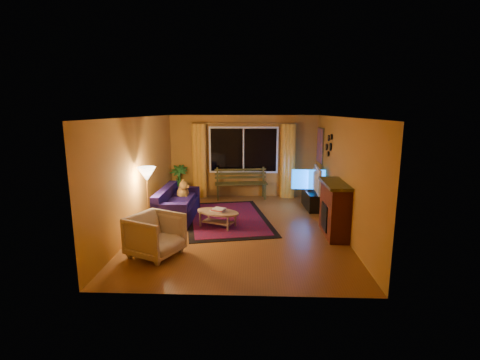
{
  "coord_description": "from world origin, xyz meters",
  "views": [
    {
      "loc": [
        0.31,
        -7.61,
        2.65
      ],
      "look_at": [
        0.0,
        0.3,
        1.05
      ],
      "focal_mm": 26.0,
      "sensor_mm": 36.0,
      "label": 1
    }
  ],
  "objects_px": {
    "floor_lamp": "(148,200)",
    "coffee_table": "(218,219)",
    "sofa": "(178,203)",
    "armchair": "(155,233)",
    "tv_console": "(312,200)",
    "bench": "(241,191)"
  },
  "relations": [
    {
      "from": "tv_console",
      "to": "armchair",
      "type": "bearing_deg",
      "value": -139.0
    },
    {
      "from": "floor_lamp",
      "to": "tv_console",
      "type": "height_order",
      "value": "floor_lamp"
    },
    {
      "from": "bench",
      "to": "tv_console",
      "type": "xyz_separation_m",
      "value": [
        1.98,
        -0.97,
        -0.0
      ]
    },
    {
      "from": "armchair",
      "to": "bench",
      "type": "bearing_deg",
      "value": 7.44
    },
    {
      "from": "armchair",
      "to": "tv_console",
      "type": "height_order",
      "value": "armchair"
    },
    {
      "from": "floor_lamp",
      "to": "coffee_table",
      "type": "bearing_deg",
      "value": 11.68
    },
    {
      "from": "bench",
      "to": "sofa",
      "type": "distance_m",
      "value": 2.52
    },
    {
      "from": "floor_lamp",
      "to": "coffee_table",
      "type": "height_order",
      "value": "floor_lamp"
    },
    {
      "from": "floor_lamp",
      "to": "armchair",
      "type": "bearing_deg",
      "value": -68.5
    },
    {
      "from": "coffee_table",
      "to": "tv_console",
      "type": "bearing_deg",
      "value": 34.66
    },
    {
      "from": "armchair",
      "to": "coffee_table",
      "type": "relative_size",
      "value": 0.83
    },
    {
      "from": "bench",
      "to": "armchair",
      "type": "height_order",
      "value": "armchair"
    },
    {
      "from": "sofa",
      "to": "armchair",
      "type": "distance_m",
      "value": 2.26
    },
    {
      "from": "tv_console",
      "to": "coffee_table",
      "type": "bearing_deg",
      "value": -148.59
    },
    {
      "from": "armchair",
      "to": "floor_lamp",
      "type": "bearing_deg",
      "value": 47.24
    },
    {
      "from": "armchair",
      "to": "coffee_table",
      "type": "bearing_deg",
      "value": -5.1
    },
    {
      "from": "sofa",
      "to": "floor_lamp",
      "type": "height_order",
      "value": "floor_lamp"
    },
    {
      "from": "coffee_table",
      "to": "tv_console",
      "type": "xyz_separation_m",
      "value": [
        2.42,
        1.68,
        0.04
      ]
    },
    {
      "from": "bench",
      "to": "coffee_table",
      "type": "bearing_deg",
      "value": -107.22
    },
    {
      "from": "armchair",
      "to": "coffee_table",
      "type": "xyz_separation_m",
      "value": [
        0.98,
        1.64,
        -0.24
      ]
    },
    {
      "from": "coffee_table",
      "to": "floor_lamp",
      "type": "bearing_deg",
      "value": -168.32
    },
    {
      "from": "bench",
      "to": "armchair",
      "type": "distance_m",
      "value": 4.51
    }
  ]
}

